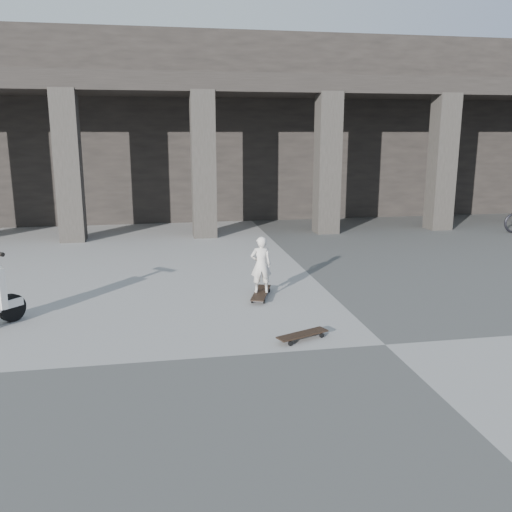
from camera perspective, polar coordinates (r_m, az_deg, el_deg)
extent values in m
plane|color=#484845|center=(7.86, 13.45, -9.07)|extent=(90.00, 90.00, 0.00)
cube|color=black|center=(20.87, -1.90, 13.20)|extent=(28.00, 6.00, 6.00)
cube|color=black|center=(16.58, 0.38, 17.43)|extent=(28.00, 2.80, 0.50)
cube|color=#2E2B26|center=(15.36, -19.13, 8.87)|extent=(0.65, 0.65, 4.00)
cube|color=#2E2B26|center=(15.23, -5.57, 9.48)|extent=(0.65, 0.65, 4.00)
cube|color=#2E2B26|center=(15.93, 7.53, 9.58)|extent=(0.65, 0.65, 4.00)
cube|color=#2E2B26|center=(17.34, 19.00, 9.27)|extent=(0.65, 0.65, 4.00)
cube|color=black|center=(9.72, 0.52, -3.88)|extent=(0.54, 1.02, 0.02)
cube|color=#B2B2B7|center=(10.06, 0.81, -3.54)|extent=(0.21, 0.12, 0.03)
cube|color=#B2B2B7|center=(9.40, 0.22, -4.73)|extent=(0.21, 0.12, 0.03)
cylinder|color=black|center=(10.08, 0.22, -3.57)|extent=(0.05, 0.08, 0.07)
cylinder|color=black|center=(10.05, 1.39, -3.62)|extent=(0.05, 0.08, 0.07)
cylinder|color=black|center=(9.42, -0.41, -4.76)|extent=(0.05, 0.08, 0.07)
cylinder|color=black|center=(9.39, 0.85, -4.82)|extent=(0.05, 0.08, 0.07)
cube|color=black|center=(7.83, 4.92, -8.19)|extent=(0.81, 0.49, 0.02)
cube|color=#B2B2B7|center=(8.00, 6.52, -8.05)|extent=(0.11, 0.19, 0.03)
cube|color=#B2B2B7|center=(7.68, 3.24, -8.89)|extent=(0.11, 0.19, 0.03)
cylinder|color=black|center=(8.07, 6.11, -7.93)|extent=(0.08, 0.05, 0.07)
cylinder|color=black|center=(7.94, 6.93, -8.30)|extent=(0.08, 0.05, 0.07)
cylinder|color=black|center=(7.75, 2.85, -8.76)|extent=(0.08, 0.05, 0.07)
cylinder|color=black|center=(7.62, 3.64, -9.17)|extent=(0.08, 0.05, 0.07)
imported|color=beige|center=(9.58, 0.53, -0.92)|extent=(0.39, 0.27, 1.01)
cylinder|color=black|center=(9.31, -24.31, -4.99)|extent=(0.38, 0.39, 0.44)
cube|color=silver|center=(9.29, -24.36, -4.47)|extent=(0.34, 0.34, 0.13)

